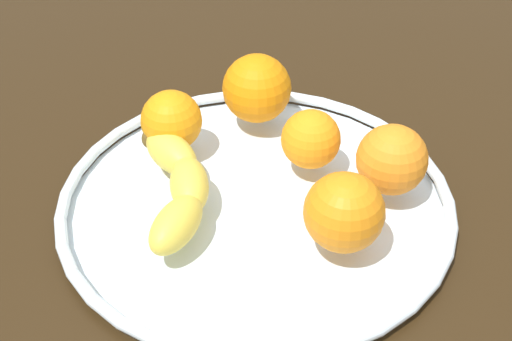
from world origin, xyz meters
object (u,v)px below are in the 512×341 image
Objects in this scene: orange_front_right at (392,160)px; banana at (178,184)px; fruit_bowl at (256,201)px; orange_back_left at (311,139)px; orange_center at (344,212)px; orange_front_left at (257,88)px; orange_back_right at (171,121)px.

banana is at bearing 107.85° from orange_front_right.
orange_back_left is (6.16, -4.28, 3.95)cm from fruit_bowl.
orange_center is (-4.73, -9.09, 4.54)cm from fruit_bowl.
orange_front_left reaches higher than orange_center.
orange_front_left is at bearing 34.14° from orange_center.
fruit_bowl is at bearing -167.17° from orange_front_left.
orange_front_left is 1.25× the size of orange_back_left.
fruit_bowl is at bearing -118.99° from orange_back_right.
orange_center is at bearing 158.34° from orange_front_right.
orange_front_left is 10.47cm from orange_back_right.
orange_back_left is (8.49, -11.51, 1.19)cm from banana.
orange_center is at bearing -145.86° from orange_front_left.
orange_center reaches higher than orange_back_left.
orange_front_right is at bearing -120.16° from orange_front_left.
orange_back_right is (-0.35, 14.76, 0.18)cm from orange_back_left.
banana is 20.87cm from orange_front_right.
orange_center is at bearing -118.28° from orange_back_right.
orange_back_left is 14.76cm from orange_back_right.
orange_back_right is at bearing 61.01° from fruit_bowl.
orange_front_right is at bearing -21.66° from orange_center.
orange_center is 1.19× the size of orange_back_left.
fruit_bowl is 5.38× the size of orange_center.
orange_center is 21.52cm from orange_front_left.
orange_back_right is at bearing 0.88° from banana.
orange_back_right is (10.53, 19.57, -0.41)cm from orange_center.
orange_back_left is at bearing -88.63° from orange_back_right.
banana is 2.76× the size of orange_back_right.
fruit_bowl is 8.08cm from banana.
orange_front_left is 1.09× the size of orange_front_right.
orange_back_right is (8.13, 3.25, 1.37)cm from banana.
orange_back_right is at bearing 134.18° from orange_front_left.
orange_front_right is at bearing -93.06° from banana.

